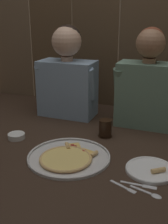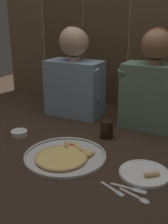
% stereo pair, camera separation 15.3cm
% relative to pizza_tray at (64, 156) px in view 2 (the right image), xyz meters
% --- Properties ---
extents(ground_plane, '(3.20, 3.20, 0.00)m').
position_rel_pizza_tray_xyz_m(ground_plane, '(0.01, 0.11, -0.01)').
color(ground_plane, '#332319').
extents(pizza_tray, '(0.42, 0.42, 0.03)m').
position_rel_pizza_tray_xyz_m(pizza_tray, '(0.00, 0.00, 0.00)').
color(pizza_tray, silver).
rests_on(pizza_tray, ground).
extents(dinner_plate, '(0.23, 0.23, 0.03)m').
position_rel_pizza_tray_xyz_m(dinner_plate, '(0.40, 0.03, -0.00)').
color(dinner_plate, white).
rests_on(dinner_plate, ground).
extents(drinking_glass, '(0.09, 0.09, 0.10)m').
position_rel_pizza_tray_xyz_m(drinking_glass, '(0.09, 0.33, 0.04)').
color(drinking_glass, black).
rests_on(drinking_glass, ground).
extents(dipping_bowl, '(0.10, 0.10, 0.03)m').
position_rel_pizza_tray_xyz_m(dipping_bowl, '(-0.38, 0.10, 0.01)').
color(dipping_bowl, white).
rests_on(dipping_bowl, ground).
extents(table_fork, '(0.13, 0.07, 0.01)m').
position_rel_pizza_tray_xyz_m(table_fork, '(0.32, -0.14, -0.01)').
color(table_fork, silver).
rests_on(table_fork, ground).
extents(table_knife, '(0.16, 0.02, 0.01)m').
position_rel_pizza_tray_xyz_m(table_knife, '(0.37, -0.10, -0.01)').
color(table_knife, silver).
rests_on(table_knife, ground).
extents(table_spoon, '(0.14, 0.06, 0.01)m').
position_rel_pizza_tray_xyz_m(table_spoon, '(0.43, -0.15, -0.01)').
color(table_spoon, silver).
rests_on(table_spoon, ground).
extents(diner_left, '(0.42, 0.21, 0.62)m').
position_rel_pizza_tray_xyz_m(diner_left, '(-0.27, 0.59, 0.28)').
color(diner_left, '#849EB7').
rests_on(diner_left, ground).
extents(diner_right, '(0.40, 0.20, 0.61)m').
position_rel_pizza_tray_xyz_m(diner_right, '(0.28, 0.59, 0.27)').
color(diner_right, slate).
rests_on(diner_right, ground).
extents(wooden_backdrop_wall, '(2.19, 0.03, 1.43)m').
position_rel_pizza_tray_xyz_m(wooden_backdrop_wall, '(0.01, 0.91, 0.71)').
color(wooden_backdrop_wall, brown).
rests_on(wooden_backdrop_wall, ground).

